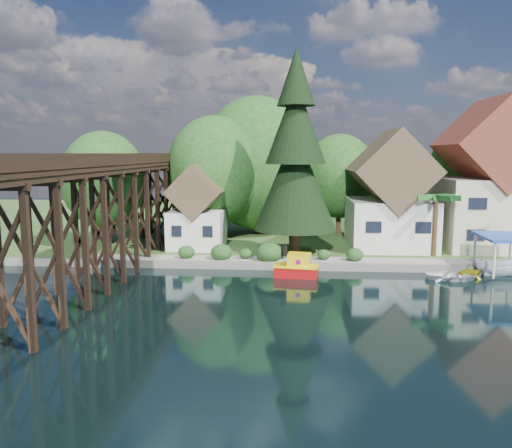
{
  "coord_description": "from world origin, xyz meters",
  "views": [
    {
      "loc": [
        -2.23,
        -31.24,
        9.31
      ],
      "look_at": [
        -4.88,
        6.0,
        3.99
      ],
      "focal_mm": 35.0,
      "sensor_mm": 36.0,
      "label": 1
    }
  ],
  "objects_px": {
    "palm_tree": "(436,199)",
    "boat_white_a": "(451,275)",
    "shed": "(197,212)",
    "tugboat": "(297,267)",
    "boat_yellow": "(470,270)",
    "house_center": "(488,185)",
    "trestle_bridge": "(108,206)",
    "house_left": "(390,198)",
    "conifer": "(295,157)",
    "boat_canopy": "(502,259)"
  },
  "relations": [
    {
      "from": "palm_tree",
      "to": "boat_white_a",
      "type": "height_order",
      "value": "palm_tree"
    },
    {
      "from": "shed",
      "to": "tugboat",
      "type": "relative_size",
      "value": 2.23
    },
    {
      "from": "tugboat",
      "to": "boat_yellow",
      "type": "relative_size",
      "value": 1.59
    },
    {
      "from": "house_center",
      "to": "boat_white_a",
      "type": "height_order",
      "value": "house_center"
    },
    {
      "from": "trestle_bridge",
      "to": "tugboat",
      "type": "relative_size",
      "value": 12.55
    },
    {
      "from": "boat_white_a",
      "to": "boat_yellow",
      "type": "bearing_deg",
      "value": -53.11
    },
    {
      "from": "trestle_bridge",
      "to": "house_left",
      "type": "bearing_deg",
      "value": 25.21
    },
    {
      "from": "trestle_bridge",
      "to": "boat_white_a",
      "type": "xyz_separation_m",
      "value": [
        25.67,
        0.56,
        -4.98
      ]
    },
    {
      "from": "house_center",
      "to": "tugboat",
      "type": "height_order",
      "value": "house_center"
    },
    {
      "from": "tugboat",
      "to": "conifer",
      "type": "bearing_deg",
      "value": 91.52
    },
    {
      "from": "tugboat",
      "to": "house_left",
      "type": "bearing_deg",
      "value": 49.22
    },
    {
      "from": "house_left",
      "to": "shed",
      "type": "xyz_separation_m",
      "value": [
        -18.0,
        -1.5,
        -1.31
      ]
    },
    {
      "from": "house_left",
      "to": "tugboat",
      "type": "relative_size",
      "value": 3.13
    },
    {
      "from": "shed",
      "to": "boat_yellow",
      "type": "bearing_deg",
      "value": -19.58
    },
    {
      "from": "house_center",
      "to": "tugboat",
      "type": "distance_m",
      "value": 21.46
    },
    {
      "from": "house_center",
      "to": "conifer",
      "type": "height_order",
      "value": "conifer"
    },
    {
      "from": "house_center",
      "to": "boat_yellow",
      "type": "distance_m",
      "value": 12.44
    },
    {
      "from": "boat_yellow",
      "to": "house_left",
      "type": "bearing_deg",
      "value": 4.06
    },
    {
      "from": "trestle_bridge",
      "to": "boat_yellow",
      "type": "bearing_deg",
      "value": 2.91
    },
    {
      "from": "shed",
      "to": "palm_tree",
      "type": "xyz_separation_m",
      "value": [
        21.08,
        -2.41,
        1.6
      ]
    },
    {
      "from": "trestle_bridge",
      "to": "boat_white_a",
      "type": "height_order",
      "value": "trestle_bridge"
    },
    {
      "from": "house_center",
      "to": "boat_yellow",
      "type": "xyz_separation_m",
      "value": [
        -4.68,
        -9.94,
        -5.83
      ]
    },
    {
      "from": "trestle_bridge",
      "to": "house_center",
      "type": "bearing_deg",
      "value": 19.49
    },
    {
      "from": "house_left",
      "to": "boat_white_a",
      "type": "xyz_separation_m",
      "value": [
        2.67,
        -10.27,
        -4.77
      ]
    },
    {
      "from": "boat_white_a",
      "to": "boat_canopy",
      "type": "xyz_separation_m",
      "value": [
        4.17,
        1.4,
        0.97
      ]
    },
    {
      "from": "tugboat",
      "to": "palm_tree",
      "type": "bearing_deg",
      "value": 27.78
    },
    {
      "from": "boat_white_a",
      "to": "boat_canopy",
      "type": "relative_size",
      "value": 0.73
    },
    {
      "from": "tugboat",
      "to": "boat_white_a",
      "type": "distance_m",
      "value": 11.42
    },
    {
      "from": "house_center",
      "to": "boat_white_a",
      "type": "relative_size",
      "value": 3.85
    },
    {
      "from": "trestle_bridge",
      "to": "conifer",
      "type": "bearing_deg",
      "value": 26.42
    },
    {
      "from": "house_left",
      "to": "shed",
      "type": "distance_m",
      "value": 18.11
    },
    {
      "from": "house_left",
      "to": "conifer",
      "type": "relative_size",
      "value": 0.62
    },
    {
      "from": "conifer",
      "to": "palm_tree",
      "type": "relative_size",
      "value": 3.14
    },
    {
      "from": "house_center",
      "to": "boat_yellow",
      "type": "bearing_deg",
      "value": -115.21
    },
    {
      "from": "house_left",
      "to": "house_center",
      "type": "distance_m",
      "value": 9.1
    },
    {
      "from": "shed",
      "to": "boat_white_a",
      "type": "xyz_separation_m",
      "value": [
        20.67,
        -8.77,
        -3.45
      ]
    },
    {
      "from": "shed",
      "to": "palm_tree",
      "type": "bearing_deg",
      "value": -6.52
    },
    {
      "from": "palm_tree",
      "to": "tugboat",
      "type": "height_order",
      "value": "palm_tree"
    },
    {
      "from": "boat_yellow",
      "to": "tugboat",
      "type": "bearing_deg",
      "value": 72.53
    },
    {
      "from": "house_center",
      "to": "palm_tree",
      "type": "relative_size",
      "value": 2.46
    },
    {
      "from": "house_center",
      "to": "boat_white_a",
      "type": "xyz_separation_m",
      "value": [
        -6.33,
        -10.77,
        -6.04
      ]
    },
    {
      "from": "palm_tree",
      "to": "boat_canopy",
      "type": "distance_m",
      "value": 7.44
    },
    {
      "from": "house_left",
      "to": "boat_yellow",
      "type": "distance_m",
      "value": 11.34
    },
    {
      "from": "trestle_bridge",
      "to": "conifer",
      "type": "relative_size",
      "value": 2.5
    },
    {
      "from": "trestle_bridge",
      "to": "palm_tree",
      "type": "distance_m",
      "value": 26.98
    },
    {
      "from": "house_center",
      "to": "tugboat",
      "type": "xyz_separation_m",
      "value": [
        -17.74,
        -10.64,
        -5.7
      ]
    },
    {
      "from": "boat_white_a",
      "to": "boat_yellow",
      "type": "relative_size",
      "value": 1.63
    },
    {
      "from": "trestle_bridge",
      "to": "shed",
      "type": "relative_size",
      "value": 5.63
    },
    {
      "from": "conifer",
      "to": "palm_tree",
      "type": "distance_m",
      "value": 12.52
    },
    {
      "from": "conifer",
      "to": "house_left",
      "type": "bearing_deg",
      "value": 23.24
    }
  ]
}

